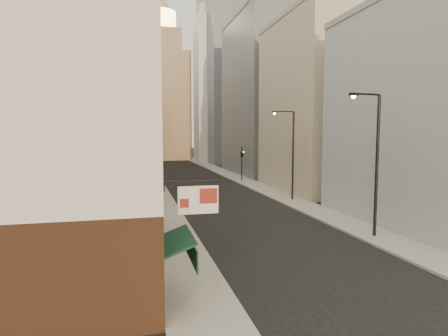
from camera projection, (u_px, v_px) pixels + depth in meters
ground at (389, 319)px, 13.59m from camera, size 360.00×360.00×0.00m
sidewalk_left at (148, 173)px, 65.25m from camera, size 3.00×140.00×0.15m
sidewalk_right at (220, 171)px, 68.33m from camera, size 3.00×140.00×0.15m
near_building_left at (92, 148)px, 19.15m from camera, size 8.30×23.04×12.30m
left_bldg_beige at (99, 121)px, 35.19m from camera, size 8.00×12.00×16.00m
left_bldg_grey at (109, 110)px, 50.49m from camera, size 8.00×16.00×20.00m
left_bldg_tan at (115, 125)px, 68.04m from camera, size 8.00×18.00×17.00m
left_bldg_wingrid at (118, 112)px, 87.07m from camera, size 8.00×20.00×24.00m
right_bldg_grey at (427, 117)px, 27.32m from camera, size 8.00×16.00×16.00m
right_bldg_beige at (312, 107)px, 44.56m from camera, size 8.00×16.00×20.00m
right_bldg_wingrid at (258, 97)px, 63.64m from camera, size 8.00×20.00×26.00m
highrise at (244, 56)px, 91.01m from camera, size 21.00×23.00×51.20m
clock_tower at (162, 94)px, 100.78m from camera, size 14.00×14.00×44.90m
white_tower at (212, 85)px, 89.75m from camera, size 8.00×8.00×41.50m
streetlamp_near at (374, 157)px, 23.74m from camera, size 2.41×0.55×9.24m
streetlamp_mid at (291, 150)px, 37.48m from camera, size 2.37×0.33×9.02m
traffic_light_left at (152, 156)px, 52.24m from camera, size 0.56×0.46×5.00m
traffic_light_right at (242, 154)px, 53.10m from camera, size 0.75×0.75×5.00m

